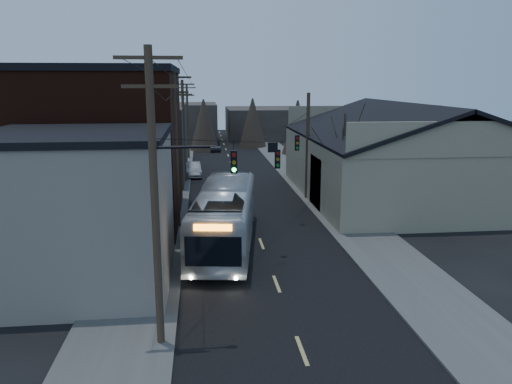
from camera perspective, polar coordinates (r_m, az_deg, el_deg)
ground at (r=16.99m, az=6.68°, el=-20.97°), size 160.00×160.00×0.00m
road_surface at (r=44.89m, az=-1.81°, el=0.51°), size 9.00×110.00×0.02m
sidewalk_left at (r=44.87m, az=-10.12°, el=0.38°), size 4.00×110.00×0.12m
sidewalk_right at (r=45.83m, az=6.32°, el=0.76°), size 4.00×110.00×0.12m
building_clapboard at (r=24.19m, az=-19.53°, el=-2.21°), size 8.00×8.00×7.00m
building_brick at (r=34.70m, az=-17.28°, el=4.76°), size 10.00×12.00×10.00m
building_left_far at (r=50.50m, az=-13.24°, el=5.55°), size 9.00×14.00×7.00m
warehouse at (r=42.62m, az=16.45°, el=3.03°), size 16.16×20.60×7.73m
building_far_left at (r=79.08m, az=-8.21°, el=7.80°), size 10.00×12.00×6.00m
building_far_right at (r=84.70m, az=0.81°, el=7.89°), size 12.00×14.00×5.00m
bare_tree at (r=35.66m, az=9.91°, el=3.06°), size 0.40×0.40×7.20m
utility_lines at (r=38.18m, az=-5.86°, el=5.85°), size 11.24×45.28×10.50m
bus at (r=28.78m, az=-3.57°, el=-2.75°), size 4.66×13.06×3.56m
parked_car at (r=50.47m, az=-7.22°, el=2.57°), size 1.82×4.39×1.41m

